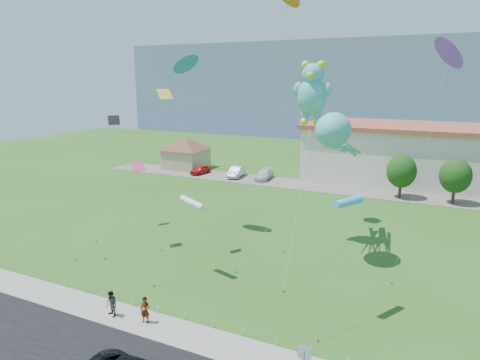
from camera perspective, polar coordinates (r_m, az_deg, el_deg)
name	(u,v)px	position (r m, az deg, el deg)	size (l,w,h in m)	color
ground	(183,306)	(29.37, -7.66, -16.32)	(160.00, 160.00, 0.00)	#2A5217
sidewalk	(157,327)	(27.43, -10.98, -18.66)	(80.00, 2.50, 0.10)	gray
parking_strip	(323,187)	(59.74, 11.00, -0.94)	(70.00, 6.00, 0.06)	#59544C
hill_ridge	(398,86)	(141.92, 20.29, 11.68)	(160.00, 50.00, 25.00)	slate
pavilion	(186,150)	(71.43, -7.21, 3.96)	(9.20, 9.20, 5.00)	tan
stop_sign	(304,358)	(21.67, 8.57, -22.37)	(0.80, 0.07, 2.50)	slate
rope_fence	(171,312)	(28.32, -9.18, -17.00)	(26.05, 0.05, 0.50)	white
tree_near	(401,171)	(56.44, 20.73, 1.10)	(3.60, 3.60, 5.47)	#3F2B19
tree_mid	(456,176)	(56.30, 26.80, 0.50)	(3.60, 3.60, 5.47)	#3F2B19
pedestrian_left	(145,310)	(27.45, -12.54, -16.56)	(0.61, 0.40, 1.66)	gray
pedestrian_right	(111,304)	(28.60, -16.76, -15.56)	(0.80, 0.62, 1.65)	gray
parked_car_red	(201,170)	(66.97, -5.28, 1.38)	(1.55, 3.84, 1.31)	red
parked_car_silver	(236,172)	(64.61, -0.51, 1.11)	(1.64, 4.71, 1.55)	silver
parked_car_white	(264,175)	(63.20, 3.25, 0.73)	(1.93, 4.75, 1.38)	silver
octopus_kite	(337,138)	(35.53, 12.83, 5.42)	(7.04, 13.25, 12.01)	teal
teddy_bear_kite	(312,92)	(37.87, 9.61, 11.54)	(3.42, 11.72, 15.99)	teal
small_kite_white	(192,203)	(31.60, -6.41, -3.12)	(1.75, 4.28, 6.05)	silver
small_kite_purple	(448,58)	(35.18, 25.95, 14.39)	(3.05, 5.62, 16.97)	#9236DB
small_kite_black	(112,133)	(43.36, -16.70, 6.05)	(2.08, 5.63, 11.01)	black
small_kite_blue	(185,68)	(40.82, -7.33, 14.55)	(1.99, 7.02, 16.48)	blue
small_kite_yellow	(157,115)	(35.23, -11.00, 8.51)	(4.41, 4.71, 13.74)	yellow
small_kite_cyan	(348,203)	(26.48, 14.24, -2.96)	(0.79, 5.04, 7.72)	#2DAFCE
small_kite_orange	(288,2)	(43.74, 6.36, 22.52)	(4.11, 9.21, 22.88)	#D46117
small_kite_pink	(133,175)	(37.69, -14.13, 0.59)	(3.52, 5.82, 7.56)	#D22E75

